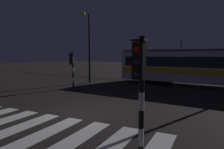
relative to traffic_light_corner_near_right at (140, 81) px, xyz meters
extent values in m
plane|color=black|center=(-4.31, 2.90, -2.13)|extent=(120.00, 120.00, 0.00)
cube|color=#59595E|center=(-4.31, 14.29, -2.12)|extent=(80.00, 0.12, 0.03)
cube|color=#59595E|center=(-4.31, 15.72, -2.12)|extent=(80.00, 0.12, 0.03)
cube|color=silver|center=(-4.95, -0.28, -2.12)|extent=(1.17, 4.18, 0.02)
cube|color=silver|center=(-3.67, -0.13, -2.12)|extent=(1.17, 4.18, 0.02)
cube|color=silver|center=(-2.39, 0.02, -2.12)|extent=(1.17, 4.18, 0.02)
cylinder|color=white|center=(0.00, 0.09, -1.44)|extent=(0.14, 0.14, 0.46)
cylinder|color=black|center=(0.00, 0.09, -0.98)|extent=(0.14, 0.14, 0.46)
cylinder|color=white|center=(0.00, 0.09, -0.52)|extent=(0.14, 0.14, 0.46)
cylinder|color=black|center=(0.00, 0.09, -0.05)|extent=(0.14, 0.14, 0.46)
cylinder|color=white|center=(0.00, 0.09, 0.41)|extent=(0.14, 0.14, 0.46)
cylinder|color=black|center=(0.00, 0.09, 0.87)|extent=(0.14, 0.14, 0.46)
cube|color=black|center=(0.00, -0.08, 0.50)|extent=(0.28, 0.20, 0.90)
sphere|color=red|center=(0.00, -0.19, 0.78)|extent=(0.14, 0.14, 0.14)
sphere|color=black|center=(0.00, -0.19, 0.50)|extent=(0.14, 0.14, 0.14)
sphere|color=black|center=(0.00, -0.19, 0.22)|extent=(0.14, 0.14, 0.14)
cube|color=black|center=(0.00, -0.08, 0.99)|extent=(0.36, 0.24, 0.04)
cylinder|color=black|center=(-9.91, 8.14, -1.91)|extent=(0.14, 0.14, 0.43)
cylinder|color=white|center=(-9.91, 8.14, -1.48)|extent=(0.14, 0.14, 0.43)
cylinder|color=black|center=(-9.91, 8.14, -1.05)|extent=(0.14, 0.14, 0.43)
cylinder|color=white|center=(-9.91, 8.14, -0.62)|extent=(0.14, 0.14, 0.43)
cylinder|color=black|center=(-9.91, 8.14, -0.19)|extent=(0.14, 0.14, 0.43)
cylinder|color=white|center=(-9.91, 8.14, 0.24)|extent=(0.14, 0.14, 0.43)
cylinder|color=black|center=(-9.91, 8.14, 0.67)|extent=(0.14, 0.14, 0.43)
cube|color=black|center=(-9.91, 7.97, 0.29)|extent=(0.28, 0.20, 0.90)
sphere|color=black|center=(-9.91, 7.86, 0.57)|extent=(0.14, 0.14, 0.14)
sphere|color=black|center=(-9.91, 7.86, 0.29)|extent=(0.14, 0.14, 0.14)
sphere|color=green|center=(-9.91, 7.86, 0.01)|extent=(0.14, 0.14, 0.14)
cube|color=black|center=(-9.91, 7.97, 0.78)|extent=(0.36, 0.24, 0.04)
cylinder|color=black|center=(-10.89, 11.52, 1.22)|extent=(0.18, 0.18, 6.71)
cylinder|color=black|center=(-10.89, 11.07, 4.47)|extent=(0.10, 0.90, 0.10)
sphere|color=#F9E08C|center=(-10.89, 10.62, 4.39)|extent=(0.44, 0.44, 0.44)
cube|color=silver|center=(-0.58, 15.01, -0.43)|extent=(15.84, 2.50, 2.70)
cube|color=yellow|center=(-0.58, 13.74, -0.78)|extent=(15.52, 0.04, 0.44)
cube|color=yellow|center=(-0.58, 16.28, -0.78)|extent=(15.52, 0.04, 0.44)
cube|color=black|center=(-0.58, 13.74, 0.02)|extent=(15.05, 0.03, 0.90)
cube|color=#4C4C51|center=(-0.58, 15.01, 1.02)|extent=(15.52, 2.30, 0.20)
cylinder|color=#262628|center=(-2.95, 15.01, 1.52)|extent=(0.08, 0.08, 1.00)
cube|color=black|center=(-4.93, 15.01, -1.96)|extent=(2.20, 2.00, 0.35)
camera|label=1|loc=(2.16, -4.62, 0.65)|focal=33.50mm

